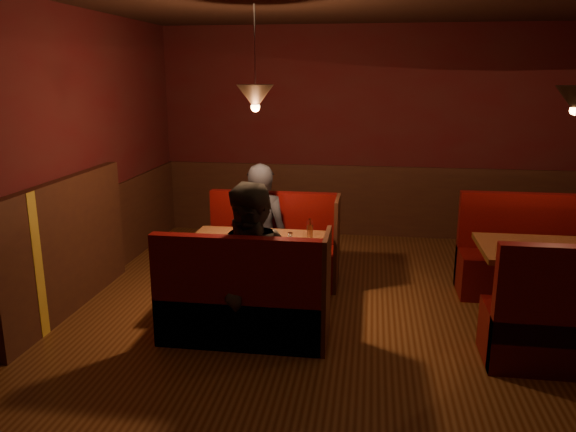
# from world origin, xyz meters

# --- Properties ---
(room) EXTENTS (6.02, 7.02, 2.92)m
(room) POSITION_xyz_m (-0.28, 0.05, 1.05)
(room) COLOR #522910
(room) RESTS_ON ground
(main_table) EXTENTS (1.32, 0.80, 0.92)m
(main_table) POSITION_xyz_m (-1.11, 0.72, 0.55)
(main_table) COLOR #4E2E0D
(main_table) RESTS_ON ground
(main_bench_far) EXTENTS (1.45, 0.52, 0.99)m
(main_bench_far) POSITION_xyz_m (-1.09, 1.47, 0.32)
(main_bench_far) COLOR #470909
(main_bench_far) RESTS_ON ground
(main_bench_near) EXTENTS (1.45, 0.52, 0.99)m
(main_bench_near) POSITION_xyz_m (-1.09, -0.03, 0.32)
(main_bench_near) COLOR #470909
(main_bench_near) RESTS_ON ground
(second_table) EXTENTS (1.33, 0.85, 0.75)m
(second_table) POSITION_xyz_m (1.61, 0.70, 0.56)
(second_table) COLOR #4E2E0D
(second_table) RESTS_ON ground
(second_bench_far) EXTENTS (1.47, 0.55, 1.05)m
(second_bench_far) POSITION_xyz_m (1.64, 1.50, 0.33)
(second_bench_far) COLOR #470909
(second_bench_far) RESTS_ON ground
(diner_a) EXTENTS (0.64, 0.45, 1.69)m
(diner_a) POSITION_xyz_m (-1.23, 1.42, 0.84)
(diner_a) COLOR #212228
(diner_a) RESTS_ON ground
(diner_b) EXTENTS (0.86, 0.67, 1.74)m
(diner_b) POSITION_xyz_m (-1.00, 0.03, 0.87)
(diner_b) COLOR #292521
(diner_b) RESTS_ON ground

